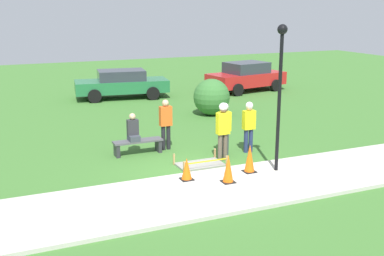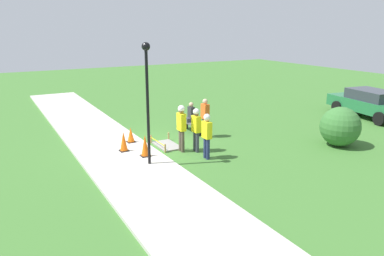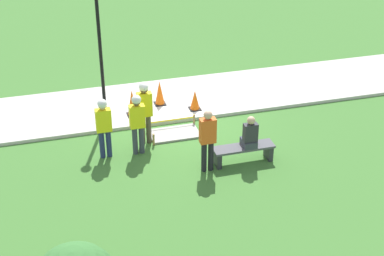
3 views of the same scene
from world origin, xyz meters
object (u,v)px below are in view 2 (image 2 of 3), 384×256
object	(u,v)px
traffic_cone_sidewalk_edge	(145,146)
lamppost_near	(147,87)
park_bench	(191,125)
worker_assistant	(207,133)
worker_supervisor	(181,124)
bystander_in_orange_shirt	(205,116)
worker_trainee	(196,126)
parked_car_green	(371,103)
traffic_cone_far_patch	(124,141)
person_seated_on_bench	(191,114)
traffic_cone_near_patch	(131,135)

from	to	relation	value
traffic_cone_sidewalk_edge	lamppost_near	world-z (taller)	lamppost_near
park_bench	worker_assistant	world-z (taller)	worker_assistant
park_bench	worker_assistant	size ratio (longest dim) A/B	0.95
worker_supervisor	bystander_in_orange_shirt	size ratio (longest dim) A/B	1.07
worker_supervisor	worker_assistant	distance (m)	1.25
worker_trainee	lamppost_near	bearing A→B (deg)	-75.45
traffic_cone_sidewalk_edge	bystander_in_orange_shirt	bearing A→B (deg)	111.27
worker_assistant	parked_car_green	xyz separation A→B (m)	(-1.27, 10.96, -0.23)
traffic_cone_far_patch	parked_car_green	distance (m)	13.44
traffic_cone_sidewalk_edge	worker_trainee	distance (m)	2.10
traffic_cone_far_patch	worker_trainee	size ratio (longest dim) A/B	0.45
person_seated_on_bench	parked_car_green	distance (m)	9.94
lamppost_near	traffic_cone_near_patch	bearing A→B (deg)	173.54
traffic_cone_far_patch	bystander_in_orange_shirt	xyz separation A→B (m)	(-0.35, 3.82, 0.49)
traffic_cone_sidewalk_edge	person_seated_on_bench	size ratio (longest dim) A/B	0.91
bystander_in_orange_shirt	person_seated_on_bench	bearing A→B (deg)	-176.25
park_bench	person_seated_on_bench	xyz separation A→B (m)	(-0.13, 0.05, 0.49)
traffic_cone_sidewalk_edge	person_seated_on_bench	world-z (taller)	person_seated_on_bench
worker_supervisor	worker_trainee	world-z (taller)	worker_supervisor
traffic_cone_far_patch	worker_assistant	xyz separation A→B (m)	(2.04, 2.46, 0.52)
worker_assistant	lamppost_near	distance (m)	2.80
traffic_cone_near_patch	person_seated_on_bench	size ratio (longest dim) A/B	0.69
worker_trainee	person_seated_on_bench	bearing A→B (deg)	155.26
worker_assistant	park_bench	bearing A→B (deg)	160.07
parked_car_green	lamppost_near	bearing A→B (deg)	-77.72
lamppost_near	parked_car_green	bearing A→B (deg)	94.22
bystander_in_orange_shirt	parked_car_green	bearing A→B (deg)	83.33
person_seated_on_bench	lamppost_near	xyz separation A→B (m)	(3.24, -3.42, 1.96)
traffic_cone_near_patch	person_seated_on_bench	world-z (taller)	person_seated_on_bench
traffic_cone_sidewalk_edge	worker_trainee	size ratio (longest dim) A/B	0.47
park_bench	worker_trainee	distance (m)	2.88
traffic_cone_sidewalk_edge	traffic_cone_far_patch	bearing A→B (deg)	-152.46
traffic_cone_near_patch	traffic_cone_far_patch	distance (m)	1.13
parked_car_green	traffic_cone_far_patch	bearing A→B (deg)	-85.21
park_bench	worker_assistant	bearing A→B (deg)	-19.93
person_seated_on_bench	bystander_in_orange_shirt	xyz separation A→B (m)	(1.15, 0.08, 0.15)
park_bench	worker_supervisor	xyz separation A→B (m)	(2.24, -1.66, 0.78)
traffic_cone_near_patch	traffic_cone_far_patch	world-z (taller)	traffic_cone_far_patch
traffic_cone_near_patch	traffic_cone_far_patch	xyz separation A→B (m)	(0.94, -0.63, 0.07)
traffic_cone_sidewalk_edge	person_seated_on_bench	distance (m)	4.09
worker_assistant	bystander_in_orange_shirt	distance (m)	2.75
traffic_cone_sidewalk_edge	worker_assistant	world-z (taller)	worker_assistant
person_seated_on_bench	traffic_cone_near_patch	bearing A→B (deg)	-79.73
bystander_in_orange_shirt	traffic_cone_far_patch	bearing A→B (deg)	-84.71
traffic_cone_sidewalk_edge	park_bench	size ratio (longest dim) A/B	0.50
bystander_in_orange_shirt	traffic_cone_sidewalk_edge	bearing A→B (deg)	-68.73
bystander_in_orange_shirt	parked_car_green	distance (m)	9.66
traffic_cone_sidewalk_edge	parked_car_green	xyz separation A→B (m)	(-0.17, 12.93, 0.27)
bystander_in_orange_shirt	lamppost_near	size ratio (longest dim) A/B	0.41
traffic_cone_far_patch	parked_car_green	world-z (taller)	parked_car_green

